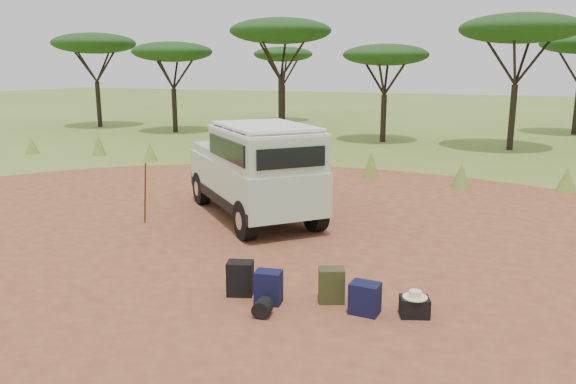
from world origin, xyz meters
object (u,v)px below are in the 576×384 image
at_px(backpack_olive, 331,285).
at_px(hard_case, 414,307).
at_px(safari_vehicle, 255,172).
at_px(backpack_black, 240,278).
at_px(backpack_navy, 269,287).
at_px(walking_staff, 145,194).
at_px(duffel_navy, 365,298).

relative_size(backpack_olive, hard_case, 1.30).
relative_size(safari_vehicle, backpack_olive, 8.65).
relative_size(backpack_black, backpack_olive, 1.02).
relative_size(backpack_navy, hard_case, 1.25).
bearing_deg(walking_staff, backpack_olive, -76.96).
distance_m(walking_staff, backpack_olive, 6.12).
relative_size(backpack_black, duffel_navy, 1.17).
distance_m(safari_vehicle, backpack_black, 4.95).
bearing_deg(backpack_black, backpack_olive, -6.05).
bearing_deg(backpack_navy, backpack_olive, 16.61).
bearing_deg(safari_vehicle, backpack_black, -23.57).
height_order(backpack_navy, duffel_navy, backpack_navy).
bearing_deg(backpack_navy, backpack_black, 157.64).
relative_size(backpack_black, backpack_navy, 1.06).
bearing_deg(duffel_navy, backpack_navy, -169.01).
bearing_deg(duffel_navy, safari_vehicle, 134.81).
bearing_deg(backpack_navy, walking_staff, 137.34).
bearing_deg(safari_vehicle, hard_case, 1.79).
xyz_separation_m(safari_vehicle, backpack_olive, (3.45, -4.12, -0.88)).
relative_size(duffel_navy, hard_case, 1.14).
distance_m(safari_vehicle, backpack_olive, 5.45).
height_order(backpack_navy, hard_case, backpack_navy).
distance_m(walking_staff, backpack_navy, 5.54).
bearing_deg(walking_staff, hard_case, -72.73).
height_order(walking_staff, backpack_black, walking_staff).
xyz_separation_m(backpack_black, backpack_navy, (0.58, -0.12, -0.02)).
distance_m(backpack_black, duffel_navy, 2.10).
height_order(safari_vehicle, walking_staff, safari_vehicle).
relative_size(backpack_navy, duffel_navy, 1.10).
bearing_deg(hard_case, walking_staff, 139.16).
bearing_deg(walking_staff, safari_vehicle, -15.23).
bearing_deg(backpack_navy, duffel_navy, -0.91).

